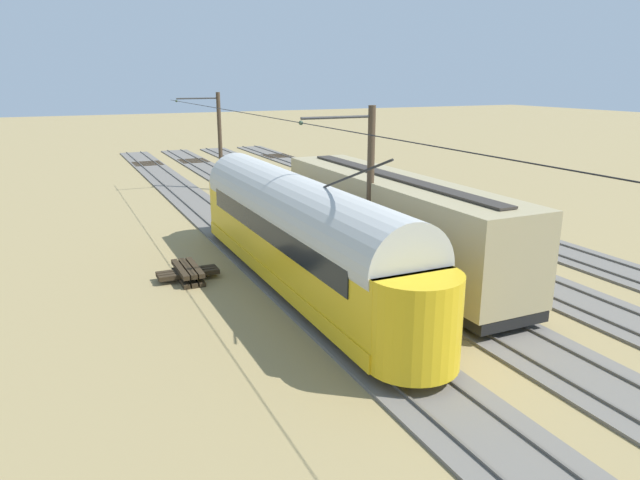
{
  "coord_description": "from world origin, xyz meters",
  "views": [
    {
      "loc": [
        14.53,
        24.66,
        7.82
      ],
      "look_at": [
        6.26,
        6.87,
        2.31
      ],
      "focal_mm": 32.65,
      "sensor_mm": 36.0,
      "label": 1
    }
  ],
  "objects_px": {
    "catenary_pole_mid_near": "(368,192)",
    "spare_tie_stack": "(188,273)",
    "vintage_streetcar": "(297,230)",
    "coach_adjacent": "(392,220)",
    "catenary_pole_foreground": "(219,140)",
    "switch_stand": "(405,181)"
  },
  "relations": [
    {
      "from": "coach_adjacent",
      "to": "vintage_streetcar",
      "type": "bearing_deg",
      "value": 2.34
    },
    {
      "from": "catenary_pole_foreground",
      "to": "catenary_pole_mid_near",
      "type": "bearing_deg",
      "value": 90.0
    },
    {
      "from": "catenary_pole_foreground",
      "to": "spare_tie_stack",
      "type": "height_order",
      "value": "catenary_pole_foreground"
    },
    {
      "from": "catenary_pole_mid_near",
      "to": "spare_tie_stack",
      "type": "bearing_deg",
      "value": -25.96
    },
    {
      "from": "spare_tie_stack",
      "to": "vintage_streetcar",
      "type": "bearing_deg",
      "value": 143.66
    },
    {
      "from": "vintage_streetcar",
      "to": "spare_tie_stack",
      "type": "xyz_separation_m",
      "value": [
        3.64,
        -2.68,
        -2.0
      ]
    },
    {
      "from": "coach_adjacent",
      "to": "catenary_pole_foreground",
      "type": "bearing_deg",
      "value": -85.84
    },
    {
      "from": "coach_adjacent",
      "to": "catenary_pole_mid_near",
      "type": "distance_m",
      "value": 2.15
    },
    {
      "from": "switch_stand",
      "to": "spare_tie_stack",
      "type": "xyz_separation_m",
      "value": [
        18.12,
        12.13,
        -0.43
      ]
    },
    {
      "from": "coach_adjacent",
      "to": "switch_stand",
      "type": "height_order",
      "value": "coach_adjacent"
    },
    {
      "from": "vintage_streetcar",
      "to": "catenary_pole_mid_near",
      "type": "xyz_separation_m",
      "value": [
        -2.77,
        0.44,
        1.32
      ]
    },
    {
      "from": "coach_adjacent",
      "to": "spare_tie_stack",
      "type": "bearing_deg",
      "value": -17.57
    },
    {
      "from": "switch_stand",
      "to": "spare_tie_stack",
      "type": "height_order",
      "value": "switch_stand"
    },
    {
      "from": "catenary_pole_mid_near",
      "to": "catenary_pole_foreground",
      "type": "bearing_deg",
      "value": -90.0
    },
    {
      "from": "vintage_streetcar",
      "to": "spare_tie_stack",
      "type": "bearing_deg",
      "value": -36.34
    },
    {
      "from": "coach_adjacent",
      "to": "catenary_pole_mid_near",
      "type": "bearing_deg",
      "value": 22.26
    },
    {
      "from": "catenary_pole_mid_near",
      "to": "spare_tie_stack",
      "type": "relative_size",
      "value": 2.84
    },
    {
      "from": "catenary_pole_mid_near",
      "to": "switch_stand",
      "type": "bearing_deg",
      "value": -127.5
    },
    {
      "from": "catenary_pole_foreground",
      "to": "switch_stand",
      "type": "distance_m",
      "value": 13.48
    },
    {
      "from": "vintage_streetcar",
      "to": "switch_stand",
      "type": "bearing_deg",
      "value": -134.34
    },
    {
      "from": "switch_stand",
      "to": "coach_adjacent",
      "type": "bearing_deg",
      "value": 55.13
    },
    {
      "from": "vintage_streetcar",
      "to": "coach_adjacent",
      "type": "xyz_separation_m",
      "value": [
        -4.27,
        -0.17,
        -0.1
      ]
    }
  ]
}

